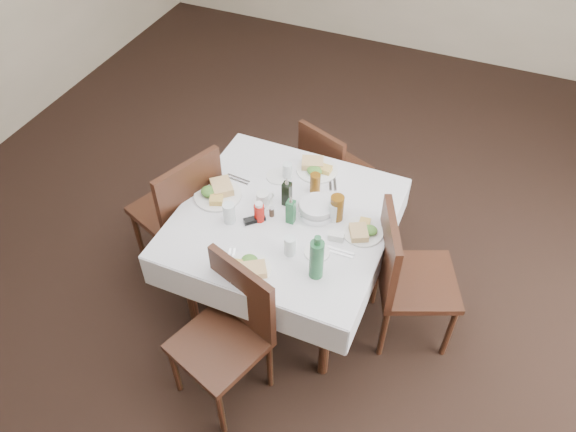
% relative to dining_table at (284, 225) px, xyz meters
% --- Properties ---
extents(ground_plane, '(7.00, 7.00, 0.00)m').
position_rel_dining_table_xyz_m(ground_plane, '(0.02, 0.13, -0.67)').
color(ground_plane, black).
extents(room_shell, '(6.04, 7.04, 2.80)m').
position_rel_dining_table_xyz_m(room_shell, '(0.02, 0.13, 1.04)').
color(room_shell, '#B7AA8F').
rests_on(room_shell, ground).
extents(dining_table, '(1.22, 1.22, 0.76)m').
position_rel_dining_table_xyz_m(dining_table, '(0.00, 0.00, 0.00)').
color(dining_table, black).
rests_on(dining_table, ground).
extents(chair_north, '(0.52, 0.52, 0.84)m').
position_rel_dining_table_xyz_m(chair_north, '(-0.01, 0.83, -0.19)').
color(chair_north, black).
rests_on(chair_north, ground).
extents(chair_south, '(0.56, 0.56, 0.93)m').
position_rel_dining_table_xyz_m(chair_south, '(-0.03, -0.68, -0.14)').
color(chair_south, black).
rests_on(chair_south, ground).
extents(chair_east, '(0.60, 0.60, 0.96)m').
position_rel_dining_table_xyz_m(chair_east, '(0.74, 0.03, -0.13)').
color(chair_east, black).
rests_on(chair_east, ground).
extents(chair_west, '(0.61, 0.61, 1.00)m').
position_rel_dining_table_xyz_m(chair_west, '(-0.70, -0.02, -0.10)').
color(chair_west, black).
rests_on(chair_west, ground).
extents(meal_north, '(0.26, 0.26, 0.06)m').
position_rel_dining_table_xyz_m(meal_north, '(0.03, 0.45, 0.11)').
color(meal_north, white).
rests_on(meal_north, dining_table).
extents(meal_south, '(0.25, 0.25, 0.05)m').
position_rel_dining_table_xyz_m(meal_south, '(-0.01, -0.45, 0.11)').
color(meal_south, white).
rests_on(meal_south, dining_table).
extents(meal_east, '(0.24, 0.24, 0.05)m').
position_rel_dining_table_xyz_m(meal_east, '(0.47, 0.04, 0.11)').
color(meal_east, white).
rests_on(meal_east, dining_table).
extents(meal_west, '(0.29, 0.29, 0.06)m').
position_rel_dining_table_xyz_m(meal_west, '(-0.44, -0.00, 0.11)').
color(meal_west, white).
rests_on(meal_west, dining_table).
extents(side_plate_a, '(0.16, 0.16, 0.01)m').
position_rel_dining_table_xyz_m(side_plate_a, '(-0.17, 0.30, 0.09)').
color(side_plate_a, white).
rests_on(side_plate_a, dining_table).
extents(side_plate_b, '(0.14, 0.14, 0.01)m').
position_rel_dining_table_xyz_m(side_plate_b, '(0.28, -0.20, 0.09)').
color(side_plate_b, white).
rests_on(side_plate_b, dining_table).
extents(water_n, '(0.06, 0.06, 0.11)m').
position_rel_dining_table_xyz_m(water_n, '(-0.11, 0.31, 0.14)').
color(water_n, silver).
rests_on(water_n, dining_table).
extents(water_s, '(0.06, 0.06, 0.12)m').
position_rel_dining_table_xyz_m(water_s, '(0.14, -0.26, 0.15)').
color(water_s, silver).
rests_on(water_s, dining_table).
extents(water_e, '(0.07, 0.07, 0.12)m').
position_rel_dining_table_xyz_m(water_e, '(0.28, 0.08, 0.15)').
color(water_e, silver).
rests_on(water_e, dining_table).
extents(water_w, '(0.07, 0.07, 0.13)m').
position_rel_dining_table_xyz_m(water_w, '(-0.27, -0.17, 0.15)').
color(water_w, silver).
rests_on(water_w, dining_table).
extents(iced_tea_a, '(0.06, 0.06, 0.13)m').
position_rel_dining_table_xyz_m(iced_tea_a, '(0.09, 0.26, 0.15)').
color(iced_tea_a, brown).
rests_on(iced_tea_a, dining_table).
extents(iced_tea_b, '(0.08, 0.08, 0.17)m').
position_rel_dining_table_xyz_m(iced_tea_b, '(0.29, 0.10, 0.17)').
color(iced_tea_b, brown).
rests_on(iced_tea_b, dining_table).
extents(bread_basket, '(0.23, 0.23, 0.08)m').
position_rel_dining_table_xyz_m(bread_basket, '(0.17, 0.09, 0.12)').
color(bread_basket, silver).
rests_on(bread_basket, dining_table).
extents(oil_cruet_dark, '(0.05, 0.05, 0.20)m').
position_rel_dining_table_xyz_m(oil_cruet_dark, '(-0.02, 0.10, 0.18)').
color(oil_cruet_dark, black).
rests_on(oil_cruet_dark, dining_table).
extents(oil_cruet_green, '(0.05, 0.05, 0.20)m').
position_rel_dining_table_xyz_m(oil_cruet_green, '(0.05, -0.03, 0.17)').
color(oil_cruet_green, '#226036').
rests_on(oil_cruet_green, dining_table).
extents(ketchup_bottle, '(0.06, 0.06, 0.13)m').
position_rel_dining_table_xyz_m(ketchup_bottle, '(-0.12, -0.09, 0.15)').
color(ketchup_bottle, '#B5130B').
rests_on(ketchup_bottle, dining_table).
extents(salt_shaker, '(0.04, 0.04, 0.08)m').
position_rel_dining_table_xyz_m(salt_shaker, '(-0.11, -0.06, 0.13)').
color(salt_shaker, white).
rests_on(salt_shaker, dining_table).
extents(pepper_shaker, '(0.03, 0.03, 0.07)m').
position_rel_dining_table_xyz_m(pepper_shaker, '(-0.07, -0.03, 0.12)').
color(pepper_shaker, '#432D1F').
rests_on(pepper_shaker, dining_table).
extents(coffee_mug, '(0.12, 0.12, 0.09)m').
position_rel_dining_table_xyz_m(coffee_mug, '(-0.15, 0.03, 0.13)').
color(coffee_mug, white).
rests_on(coffee_mug, dining_table).
extents(sunglasses, '(0.12, 0.12, 0.03)m').
position_rel_dining_table_xyz_m(sunglasses, '(-0.14, -0.11, 0.10)').
color(sunglasses, black).
rests_on(sunglasses, dining_table).
extents(green_bottle, '(0.08, 0.08, 0.29)m').
position_rel_dining_table_xyz_m(green_bottle, '(0.33, -0.34, 0.22)').
color(green_bottle, '#226036').
rests_on(green_bottle, dining_table).
extents(sugar_caddy, '(0.09, 0.06, 0.04)m').
position_rel_dining_table_xyz_m(sugar_caddy, '(0.34, -0.06, 0.11)').
color(sugar_caddy, white).
rests_on(sugar_caddy, dining_table).
extents(cutlery_n, '(0.11, 0.19, 0.01)m').
position_rel_dining_table_xyz_m(cutlery_n, '(0.16, 0.39, 0.09)').
color(cutlery_n, silver).
rests_on(cutlery_n, dining_table).
extents(cutlery_s, '(0.08, 0.16, 0.01)m').
position_rel_dining_table_xyz_m(cutlery_s, '(-0.13, -0.42, 0.09)').
color(cutlery_s, silver).
rests_on(cutlery_s, dining_table).
extents(cutlery_e, '(0.16, 0.04, 0.01)m').
position_rel_dining_table_xyz_m(cutlery_e, '(0.40, -0.15, 0.09)').
color(cutlery_e, silver).
rests_on(cutlery_e, dining_table).
extents(cutlery_w, '(0.16, 0.05, 0.01)m').
position_rel_dining_table_xyz_m(cutlery_w, '(-0.39, 0.17, 0.09)').
color(cutlery_w, silver).
rests_on(cutlery_w, dining_table).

